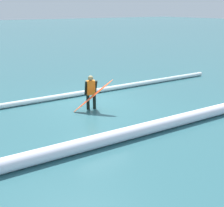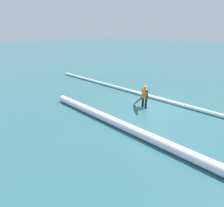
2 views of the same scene
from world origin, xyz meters
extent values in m
plane|color=#2F6168|center=(0.00, 0.00, 0.00)|extent=(196.52, 196.52, 0.00)
cylinder|color=black|center=(0.31, 0.36, 0.32)|extent=(0.14, 0.14, 0.65)
cylinder|color=black|center=(0.58, 0.29, 0.32)|extent=(0.14, 0.14, 0.65)
cube|color=orange|center=(0.44, 0.33, 0.95)|extent=(0.38, 0.28, 0.60)
sphere|color=#8C8052|center=(0.44, 0.33, 1.36)|extent=(0.22, 0.22, 0.22)
cylinder|color=black|center=(0.24, 0.38, 0.95)|extent=(0.09, 0.24, 0.59)
cylinder|color=black|center=(0.65, 0.27, 0.95)|extent=(0.09, 0.19, 0.59)
ellipsoid|color=#E55926|center=(0.53, 0.65, 0.68)|extent=(1.63, 0.99, 1.39)
ellipsoid|color=red|center=(0.53, 0.65, 0.69)|extent=(1.26, 0.69, 1.12)
cylinder|color=white|center=(2.23, -1.71, 0.12)|extent=(21.10, 1.63, 0.24)
cylinder|color=white|center=(-2.21, 3.66, 0.21)|extent=(15.17, 1.52, 0.43)
camera|label=1|loc=(5.52, 9.66, 4.07)|focal=42.22mm
camera|label=2|loc=(-5.85, 10.31, 4.56)|focal=31.30mm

